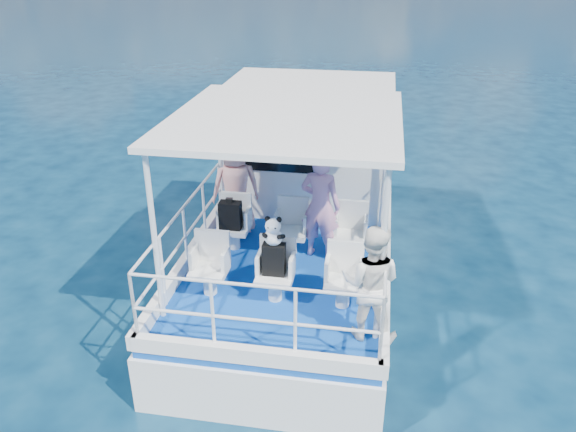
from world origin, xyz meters
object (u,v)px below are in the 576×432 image
Objects in this scene: panda at (273,231)px; backpack_center at (274,259)px; passenger_port_fwd at (236,187)px; passenger_stbd_aft at (371,283)px.

backpack_center is at bearing 17.71° from panda.
panda is at bearing -162.29° from backpack_center.
passenger_port_fwd is at bearing 117.85° from backpack_center.
passenger_port_fwd reaches higher than backpack_center.
passenger_port_fwd is at bearing 117.76° from panda.
backpack_center is at bearing 94.69° from passenger_port_fwd.
backpack_center is (0.98, -1.86, -0.19)m from passenger_port_fwd.
passenger_stbd_aft is 3.33× the size of backpack_center.
passenger_stbd_aft reaches higher than panda.
passenger_stbd_aft is 1.40m from backpack_center.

